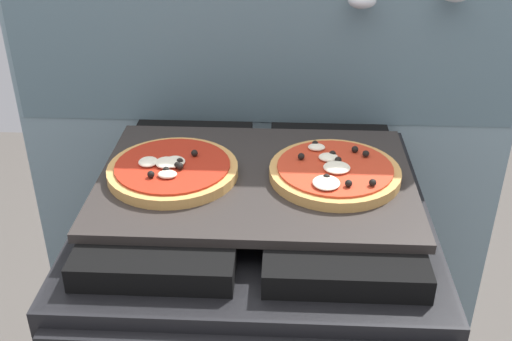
% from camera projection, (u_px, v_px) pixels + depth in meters
% --- Properties ---
extents(kitchen_backsplash, '(1.10, 0.08, 1.55)m').
position_uv_depth(kitchen_backsplash, '(264.00, 153.00, 1.42)').
color(kitchen_backsplash, '#7A939E').
rests_on(kitchen_backsplash, ground_plane).
extents(baking_tray, '(0.54, 0.38, 0.02)m').
position_uv_depth(baking_tray, '(256.00, 180.00, 1.07)').
color(baking_tray, '#2D2826').
rests_on(baking_tray, stove).
extents(pizza_left, '(0.22, 0.22, 0.03)m').
position_uv_depth(pizza_left, '(172.00, 170.00, 1.06)').
color(pizza_left, tan).
rests_on(pizza_left, baking_tray).
extents(pizza_right, '(0.22, 0.22, 0.03)m').
position_uv_depth(pizza_right, '(335.00, 172.00, 1.05)').
color(pizza_right, tan).
rests_on(pizza_right, baking_tray).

